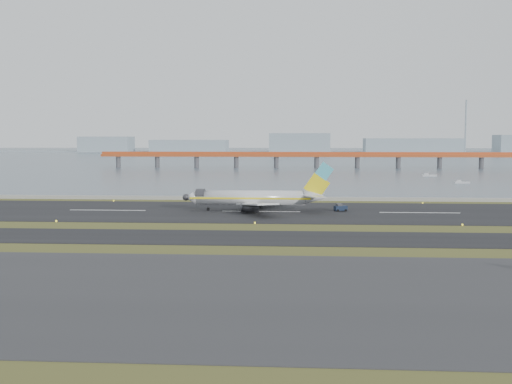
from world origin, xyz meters
TOP-DOWN VIEW (x-y plane):
  - ground at (0.00, 0.00)m, footprint 1000.00×1000.00m
  - apron_strip at (0.00, -55.00)m, footprint 1000.00×50.00m
  - taxiway_strip at (0.00, -12.00)m, footprint 1000.00×18.00m
  - runway_strip at (0.00, 30.00)m, footprint 1000.00×45.00m
  - seawall at (0.00, 60.00)m, footprint 1000.00×2.50m
  - bay_water at (0.00, 460.00)m, footprint 1400.00×800.00m
  - red_pier at (20.00, 250.00)m, footprint 260.00×5.00m
  - far_shoreline at (13.62, 620.00)m, footprint 1400.00×80.00m
  - airliner at (-1.31, 31.28)m, footprint 38.52×32.89m
  - pushback_tug at (20.30, 32.15)m, footprint 3.54×2.66m
  - workboat_near at (75.36, 131.42)m, footprint 6.08×2.04m
  - workboat_far at (71.30, 176.21)m, footprint 6.83×2.53m

SIDE VIEW (x-z plane):
  - ground at x=0.00m, z-range 0.00..0.00m
  - bay_water at x=0.00m, z-range -0.65..0.65m
  - apron_strip at x=0.00m, z-range 0.00..0.10m
  - taxiway_strip at x=0.00m, z-range 0.00..0.10m
  - runway_strip at x=0.00m, z-range 0.00..0.10m
  - workboat_near at x=75.36m, z-range -0.27..1.20m
  - seawall at x=0.00m, z-range 0.00..1.00m
  - workboat_far at x=71.30m, z-range -0.30..1.33m
  - pushback_tug at x=20.30m, z-range -0.03..1.99m
  - airliner at x=-1.31m, z-range -2.94..9.86m
  - far_shoreline at x=13.62m, z-range -24.18..36.32m
  - red_pier at x=20.00m, z-range 2.18..12.38m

